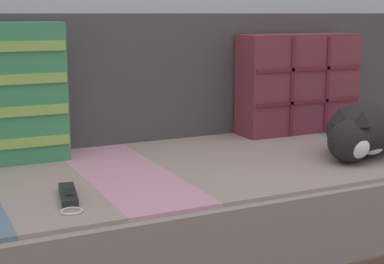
# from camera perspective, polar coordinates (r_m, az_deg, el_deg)

# --- Properties ---
(couch) EXTENTS (2.16, 0.86, 0.36)m
(couch) POSITION_cam_1_polar(r_m,az_deg,el_deg) (1.78, -0.00, -8.36)
(couch) COLOR brown
(couch) RESTS_ON ground_plane
(sofa_backrest) EXTENTS (2.12, 0.14, 0.42)m
(sofa_backrest) POSITION_cam_1_polar(r_m,az_deg,el_deg) (2.01, -4.50, 5.39)
(sofa_backrest) COLOR #474242
(sofa_backrest) RESTS_ON couch
(throw_pillow_quilted) EXTENTS (0.45, 0.14, 0.35)m
(throw_pillow_quilted) POSITION_cam_1_polar(r_m,az_deg,el_deg) (2.14, 10.29, 4.66)
(throw_pillow_quilted) COLOR brown
(throw_pillow_quilted) RESTS_ON couch
(sleeping_cat) EXTENTS (0.38, 0.34, 0.16)m
(sleeping_cat) POSITION_cam_1_polar(r_m,az_deg,el_deg) (1.83, 16.17, 0.09)
(sleeping_cat) COLOR black
(sleeping_cat) RESTS_ON couch
(game_remote_near) EXTENTS (0.08, 0.20, 0.02)m
(game_remote_near) POSITION_cam_1_polar(r_m,az_deg,el_deg) (1.39, -11.90, -6.09)
(game_remote_near) COLOR black
(game_remote_near) RESTS_ON couch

